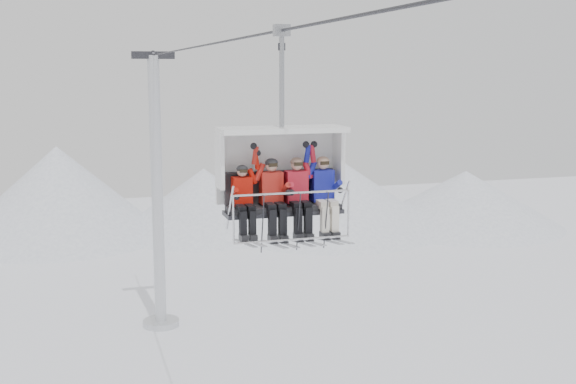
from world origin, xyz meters
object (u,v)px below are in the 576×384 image
object	(u,v)px
chairlift_carrier	(280,168)
skier_center_right	(298,194)
lift_tower_right	(158,212)
skier_far_right	(324,192)
skier_far_left	(244,199)
skier_center_left	(273,195)

from	to	relation	value
chairlift_carrier	skier_center_right	world-z (taller)	chairlift_carrier
lift_tower_right	skier_far_right	size ratio (longest dim) A/B	7.99
skier_far_left	skier_far_right	bearing A→B (deg)	0.51
skier_far_right	skier_center_left	bearing A→B (deg)	180.00
lift_tower_right	chairlift_carrier	size ratio (longest dim) A/B	3.38
skier_center_right	skier_far_left	bearing A→B (deg)	-179.24
skier_center_left	lift_tower_right	bearing A→B (deg)	89.38
skier_far_left	skier_center_left	world-z (taller)	skier_center_left
skier_far_left	skier_center_left	xyz separation A→B (m)	(0.57, 0.01, 0.05)
chairlift_carrier	skier_center_right	distance (m)	0.62
lift_tower_right	chairlift_carrier	xyz separation A→B (m)	(0.00, -21.46, 4.91)
lift_tower_right	skier_far_right	distance (m)	22.23
skier_far_left	lift_tower_right	bearing A→B (deg)	87.87
skier_center_left	skier_center_right	world-z (taller)	same
lift_tower_right	skier_far_left	distance (m)	22.23
skier_center_right	lift_tower_right	bearing A→B (deg)	90.71
lift_tower_right	skier_far_right	world-z (taller)	lift_tower_right
skier_far_left	skier_far_right	distance (m)	1.61
chairlift_carrier	skier_far_right	xyz separation A→B (m)	(0.80, -0.30, -0.47)
skier_center_left	skier_center_right	size ratio (longest dim) A/B	1.00
skier_far_left	skier_far_right	xyz separation A→B (m)	(1.61, 0.01, 0.05)
chairlift_carrier	skier_far_right	bearing A→B (deg)	-20.71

